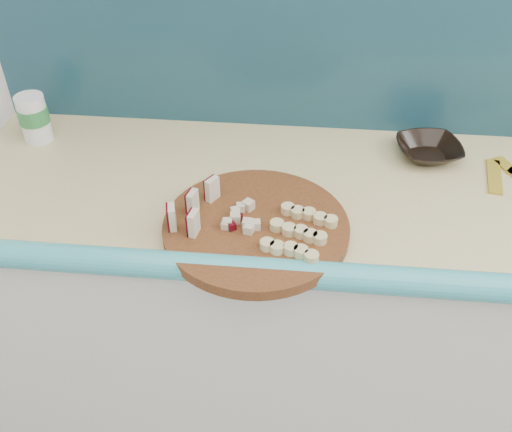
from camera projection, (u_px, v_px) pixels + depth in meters
The scene contains 8 objects.
kitchen_counter at pixel (386, 318), 1.64m from camera, with size 2.20×0.63×0.91m.
backsplash at pixel (418, 42), 1.41m from camera, with size 2.20×0.02×0.50m, color teal.
cutting_board at pixel (256, 228), 1.23m from camera, with size 0.40×0.40×0.03m, color #4C2410.
apple_wedges at pixel (192, 207), 1.22m from camera, with size 0.10×0.16×0.06m.
apple_chunks at pixel (245, 217), 1.22m from camera, with size 0.06×0.06×0.02m.
banana_slices at pixel (299, 232), 1.18m from camera, with size 0.16×0.17×0.02m.
brown_bowl at pixel (429, 150), 1.45m from camera, with size 0.16×0.16×0.04m, color black.
canister at pixel (34, 117), 1.49m from camera, with size 0.08×0.08×0.13m.
Camera 1 is at (-0.17, 0.39, 1.72)m, focal length 40.00 mm.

